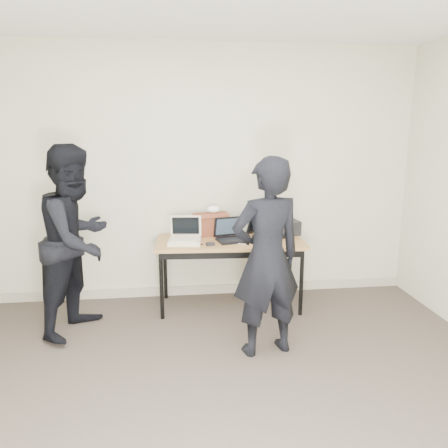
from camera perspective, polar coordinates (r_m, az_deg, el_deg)
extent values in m
cube|color=#433A33|center=(3.09, 1.80, -24.97)|extent=(4.50, 4.50, 0.05)
cube|color=#BFB99F|center=(4.74, -2.16, 6.48)|extent=(4.50, 0.05, 2.70)
cube|color=olive|center=(4.47, 0.81, -2.34)|extent=(1.53, 0.73, 0.03)
cylinder|color=black|center=(4.33, -8.16, -7.99)|extent=(0.04, 0.04, 0.68)
cylinder|color=black|center=(4.44, 10.06, -7.54)|extent=(0.04, 0.04, 0.68)
cylinder|color=black|center=(4.83, -7.69, -5.77)|extent=(0.04, 0.04, 0.68)
cylinder|color=black|center=(4.92, 8.62, -5.43)|extent=(0.04, 0.04, 0.68)
cube|color=black|center=(4.21, 1.11, -4.10)|extent=(1.40, 0.09, 0.06)
cube|color=beige|center=(4.36, -5.15, -2.30)|extent=(0.35, 0.30, 0.04)
cube|color=beige|center=(4.32, -5.19, -2.14)|extent=(0.28, 0.17, 0.01)
cube|color=beige|center=(4.47, -5.02, -0.22)|extent=(0.32, 0.09, 0.22)
cube|color=black|center=(4.46, -5.03, -0.22)|extent=(0.28, 0.07, 0.18)
cube|color=beige|center=(4.48, -5.01, -1.64)|extent=(0.29, 0.05, 0.02)
cube|color=black|center=(4.42, 1.14, -2.16)|extent=(0.34, 0.28, 0.02)
cube|color=black|center=(4.39, 1.26, -2.09)|extent=(0.27, 0.17, 0.01)
cube|color=black|center=(4.52, 0.53, -0.32)|extent=(0.31, 0.13, 0.21)
cube|color=#26333F|center=(4.51, 0.56, -0.31)|extent=(0.26, 0.10, 0.17)
cube|color=black|center=(4.52, 0.64, -1.69)|extent=(0.27, 0.07, 0.01)
cube|color=black|center=(4.62, 6.36, -1.55)|extent=(0.45, 0.45, 0.02)
cube|color=black|center=(4.60, 6.70, -1.42)|extent=(0.32, 0.32, 0.01)
cube|color=black|center=(4.68, 4.61, 0.38)|extent=(0.33, 0.32, 0.25)
cube|color=black|center=(4.67, 4.70, 0.40)|extent=(0.28, 0.27, 0.20)
cube|color=black|center=(4.69, 4.98, -1.15)|extent=(0.25, 0.24, 0.02)
cube|color=brown|center=(4.63, -1.75, -0.06)|extent=(0.38, 0.20, 0.24)
cube|color=brown|center=(4.55, -1.60, 1.00)|extent=(0.37, 0.12, 0.07)
cube|color=brown|center=(4.67, 0.17, -0.20)|extent=(0.03, 0.10, 0.02)
ellipsoid|color=white|center=(4.60, -1.39, 1.94)|extent=(0.14, 0.11, 0.08)
cube|color=black|center=(4.74, 8.10, -0.44)|extent=(0.29, 0.26, 0.15)
cube|color=black|center=(4.27, -1.81, -2.63)|extent=(0.09, 0.06, 0.03)
cube|color=black|center=(4.61, 7.16, -1.69)|extent=(0.14, 0.24, 0.01)
cube|color=silver|center=(4.35, 1.17, -2.49)|extent=(0.22, 0.14, 0.01)
cube|color=black|center=(4.51, 4.60, -1.95)|extent=(0.31, 0.13, 0.01)
cube|color=black|center=(4.39, -4.60, -2.39)|extent=(0.27, 0.20, 0.01)
cube|color=black|center=(4.70, 2.34, -1.32)|extent=(0.25, 0.05, 0.01)
imported|color=black|center=(3.55, 5.60, -4.43)|extent=(0.67, 0.52, 1.64)
imported|color=black|center=(4.14, -18.66, -2.02)|extent=(0.93, 1.03, 1.72)
cube|color=#A49D88|center=(5.01, -2.00, -8.53)|extent=(4.50, 0.03, 0.10)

